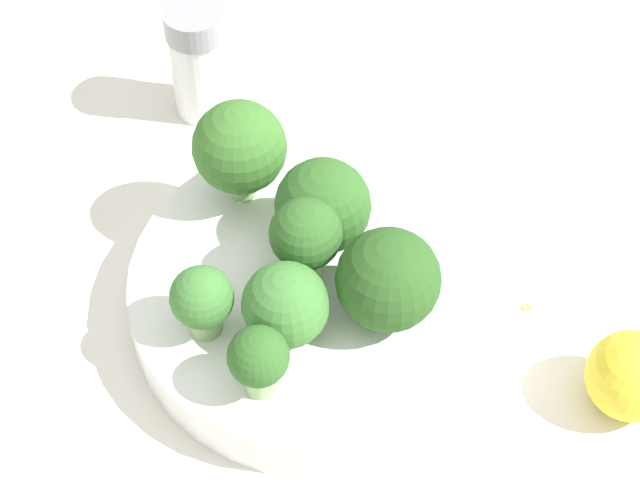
# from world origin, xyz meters

# --- Properties ---
(ground_plane) EXTENTS (3.00, 3.00, 0.00)m
(ground_plane) POSITION_xyz_m (0.00, 0.00, 0.00)
(ground_plane) COLOR silver
(bowl) EXTENTS (0.22, 0.22, 0.03)m
(bowl) POSITION_xyz_m (0.00, 0.00, 0.02)
(bowl) COLOR white
(bowl) RESTS_ON ground_plane
(broccoli_floret_0) EXTENTS (0.05, 0.05, 0.05)m
(broccoli_floret_0) POSITION_xyz_m (0.04, -0.02, 0.06)
(broccoli_floret_0) COLOR #7A9E5B
(broccoli_floret_0) RESTS_ON bowl
(broccoli_floret_1) EXTENTS (0.04, 0.04, 0.06)m
(broccoli_floret_1) POSITION_xyz_m (0.00, -0.01, 0.07)
(broccoli_floret_1) COLOR #84AD66
(broccoli_floret_1) RESTS_ON bowl
(broccoli_floret_2) EXTENTS (0.06, 0.06, 0.06)m
(broccoli_floret_2) POSITION_xyz_m (-0.03, 0.00, 0.06)
(broccoli_floret_2) COLOR #8EB770
(broccoli_floret_2) RESTS_ON bowl
(broccoli_floret_3) EXTENTS (0.06, 0.06, 0.06)m
(broccoli_floret_3) POSITION_xyz_m (0.02, 0.04, 0.06)
(broccoli_floret_3) COLOR #8EB770
(broccoli_floret_3) RESTS_ON bowl
(broccoli_floret_4) EXTENTS (0.06, 0.06, 0.07)m
(broccoli_floret_4) POSITION_xyz_m (-0.06, -0.05, 0.07)
(broccoli_floret_4) COLOR #8EB770
(broccoli_floret_4) RESTS_ON bowl
(broccoli_floret_5) EXTENTS (0.03, 0.03, 0.05)m
(broccoli_floret_5) POSITION_xyz_m (0.04, -0.06, 0.06)
(broccoli_floret_5) COLOR #84AD66
(broccoli_floret_5) RESTS_ON bowl
(broccoli_floret_6) EXTENTS (0.03, 0.03, 0.05)m
(broccoli_floret_6) POSITION_xyz_m (0.07, -0.03, 0.06)
(broccoli_floret_6) COLOR #8EB770
(broccoli_floret_6) RESTS_ON bowl
(pepper_shaker) EXTENTS (0.04, 0.04, 0.08)m
(pepper_shaker) POSITION_xyz_m (-0.16, -0.09, 0.04)
(pepper_shaker) COLOR silver
(pepper_shaker) RESTS_ON ground_plane
(lemon_wedge) EXTENTS (0.05, 0.05, 0.05)m
(lemon_wedge) POSITION_xyz_m (0.05, 0.17, 0.03)
(lemon_wedge) COLOR yellow
(lemon_wedge) RESTS_ON ground_plane
(almond_crumb_1) EXTENTS (0.01, 0.01, 0.01)m
(almond_crumb_1) POSITION_xyz_m (-0.01, 0.12, 0.00)
(almond_crumb_1) COLOR #AD7F4C
(almond_crumb_1) RESTS_ON ground_plane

